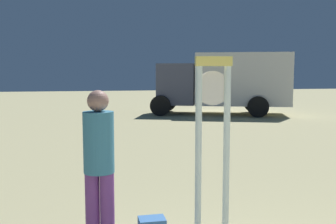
% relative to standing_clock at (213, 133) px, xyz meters
% --- Properties ---
extents(standing_clock, '(0.39, 0.12, 2.03)m').
position_rel_standing_clock_xyz_m(standing_clock, '(0.00, 0.00, 0.00)').
color(standing_clock, silver).
rests_on(standing_clock, ground_plane).
extents(person_near_clock, '(0.32, 0.32, 1.68)m').
position_rel_standing_clock_xyz_m(person_near_clock, '(-1.19, 0.19, -0.28)').
color(person_near_clock, '#793C8A').
rests_on(person_near_clock, ground_plane).
extents(box_truck_near, '(6.50, 4.21, 2.76)m').
position_rel_standing_clock_xyz_m(box_truck_near, '(4.90, 12.52, 0.30)').
color(box_truck_near, silver).
rests_on(box_truck_near, ground_plane).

